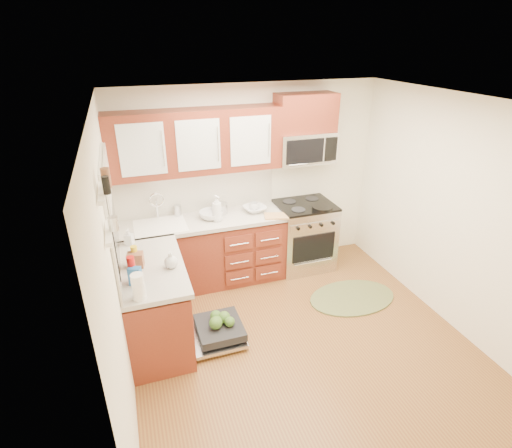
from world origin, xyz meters
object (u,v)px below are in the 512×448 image
object	(u,v)px
rug	(352,297)
dishwasher	(216,332)
sink	(161,235)
paper_towel_roll	(138,287)
cup	(254,206)
skillet	(322,208)
stock_pot	(220,208)
cutting_board	(276,216)
bowl_b	(211,215)
upper_cabinets	(196,142)
range	(304,235)
microwave	(305,147)
bowl_a	(255,209)

from	to	relation	value
rug	dishwasher	bearing A→B (deg)	-174.20
sink	paper_towel_roll	world-z (taller)	paper_towel_roll
cup	skillet	bearing A→B (deg)	-23.23
stock_pot	cutting_board	size ratio (longest dim) A/B	0.71
sink	dishwasher	distance (m)	1.38
paper_towel_roll	cutting_board	bearing A→B (deg)	35.13
paper_towel_roll	cup	xyz separation A→B (m)	(1.57, 1.55, -0.07)
dishwasher	stock_pot	bearing A→B (deg)	73.01
skillet	bowl_b	xyz separation A→B (m)	(-1.42, 0.26, -0.00)
stock_pot	paper_towel_roll	xyz separation A→B (m)	(-1.11, -1.59, 0.06)
upper_cabinets	bowl_b	bearing A→B (deg)	-50.83
dishwasher	rug	bearing A→B (deg)	5.80
range	sink	world-z (taller)	range
microwave	cup	distance (m)	1.00
skillet	bowl_b	world-z (taller)	bowl_b
upper_cabinets	dishwasher	world-z (taller)	upper_cabinets
range	microwave	xyz separation A→B (m)	(0.00, 0.12, 1.23)
dishwasher	bowl_b	size ratio (longest dim) A/B	2.32
rug	skillet	size ratio (longest dim) A/B	4.18
cutting_board	upper_cabinets	bearing A→B (deg)	158.58
cup	dishwasher	bearing A→B (deg)	-124.52
stock_pot	cup	world-z (taller)	stock_pot
bowl_a	stock_pot	bearing A→B (deg)	167.68
cup	upper_cabinets	bearing A→B (deg)	176.41
sink	bowl_b	bearing A→B (deg)	1.56
upper_cabinets	microwave	bearing A→B (deg)	-1.02
microwave	cutting_board	distance (m)	0.97
upper_cabinets	skillet	xyz separation A→B (m)	(1.53, -0.40, -0.90)
bowl_a	bowl_b	xyz separation A→B (m)	(-0.59, -0.03, 0.01)
range	cutting_board	xyz separation A→B (m)	(-0.50, -0.21, 0.46)
bowl_a	bowl_b	size ratio (longest dim) A/B	0.95
range	bowl_a	size ratio (longest dim) A/B	3.31
upper_cabinets	skillet	distance (m)	1.82
cutting_board	dishwasher	bearing A→B (deg)	-138.50
dishwasher	paper_towel_roll	xyz separation A→B (m)	(-0.72, -0.32, 0.95)
paper_towel_roll	bowl_b	bearing A→B (deg)	56.37
sink	paper_towel_roll	size ratio (longest dim) A/B	2.52
skillet	upper_cabinets	bearing A→B (deg)	165.50
dishwasher	rug	xyz separation A→B (m)	(1.80, 0.18, -0.09)
dishwasher	bowl_a	world-z (taller)	bowl_a
dishwasher	stock_pot	world-z (taller)	stock_pot
range	bowl_a	xyz separation A→B (m)	(-0.71, 0.04, 0.49)
sink	cup	distance (m)	1.25
dishwasher	rug	distance (m)	1.81
bowl_a	bowl_b	distance (m)	0.59
upper_cabinets	stock_pot	bearing A→B (deg)	-1.69
upper_cabinets	sink	xyz separation A→B (m)	(-0.52, -0.16, -1.07)
skillet	cup	size ratio (longest dim) A/B	2.17
upper_cabinets	microwave	distance (m)	1.42
range	microwave	size ratio (longest dim) A/B	1.25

